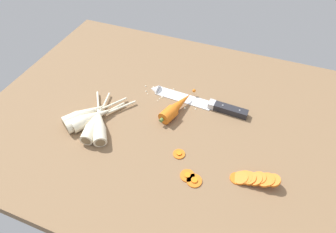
{
  "coord_description": "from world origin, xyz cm",
  "views": [
    {
      "loc": [
        22.06,
        -59.0,
        66.43
      ],
      "look_at": [
        0.0,
        -2.0,
        1.5
      ],
      "focal_mm": 30.11,
      "sensor_mm": 36.0,
      "label": 1
    }
  ],
  "objects": [
    {
      "name": "parsnip_front",
      "position": [
        -20.01,
        -13.22,
        1.98
      ],
      "size": [
        6.72,
        21.95,
        4.0
      ],
      "color": "beige",
      "rests_on": "ground_plane"
    },
    {
      "name": "carrot_slice_stray_mid",
      "position": [
        12.36,
        -19.42,
        0.36
      ],
      "size": [
        4.0,
        4.0,
        0.7
      ],
      "color": "orange",
      "rests_on": "ground_plane"
    },
    {
      "name": "carrot_slice_stack",
      "position": [
        29.22,
        -14.65,
        1.33
      ],
      "size": [
        12.59,
        5.18,
        4.02
      ],
      "color": "orange",
      "rests_on": "ground_plane"
    },
    {
      "name": "parsnip_outer",
      "position": [
        -18.52,
        -12.89,
        1.98
      ],
      "size": [
        14.87,
        20.92,
        4.0
      ],
      "color": "beige",
      "rests_on": "ground_plane"
    },
    {
      "name": "whole_carrot",
      "position": [
        1.08,
        2.31,
        2.1
      ],
      "size": [
        8.37,
        18.01,
        4.2
      ],
      "color": "orange",
      "rests_on": "ground_plane"
    },
    {
      "name": "parsnip_mid_left",
      "position": [
        -22.26,
        -11.86,
        1.98
      ],
      "size": [
        15.78,
        20.35,
        4.0
      ],
      "color": "beige",
      "rests_on": "ground_plane"
    },
    {
      "name": "carrot_slice_stray_far",
      "position": [
        14.54,
        -20.22,
        0.36
      ],
      "size": [
        4.15,
        4.15,
        0.7
      ],
      "color": "orange",
      "rests_on": "ground_plane"
    },
    {
      "name": "parsnip_mid_right",
      "position": [
        -24.76,
        -10.92,
        1.98
      ],
      "size": [
        14.23,
        19.21,
        4.0
      ],
      "color": "beige",
      "rests_on": "ground_plane"
    },
    {
      "name": "carrot_slice_stray_near",
      "position": [
        7.85,
        -13.5,
        0.36
      ],
      "size": [
        3.47,
        3.47,
        0.7
      ],
      "color": "orange",
      "rests_on": "ground_plane"
    },
    {
      "name": "parsnip_back",
      "position": [
        -22.24,
        -12.05,
        1.98
      ],
      "size": [
        11.16,
        17.13,
        4.0
      ],
      "color": "beige",
      "rests_on": "ground_plane"
    },
    {
      "name": "mince_crumbs",
      "position": [
        -4.31,
        8.65,
        0.36
      ],
      "size": [
        21.04,
        8.27,
        0.88
      ],
      "color": "beige",
      "rests_on": "ground_plane"
    },
    {
      "name": "ground_plane",
      "position": [
        0.0,
        0.0,
        -2.0
      ],
      "size": [
        120.0,
        90.0,
        4.0
      ],
      "primitive_type": "cube",
      "color": "brown"
    },
    {
      "name": "chefs_knife",
      "position": [
        5.64,
        9.07,
        0.65
      ],
      "size": [
        34.83,
        5.51,
        4.18
      ],
      "color": "silver",
      "rests_on": "ground_plane"
    }
  ]
}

